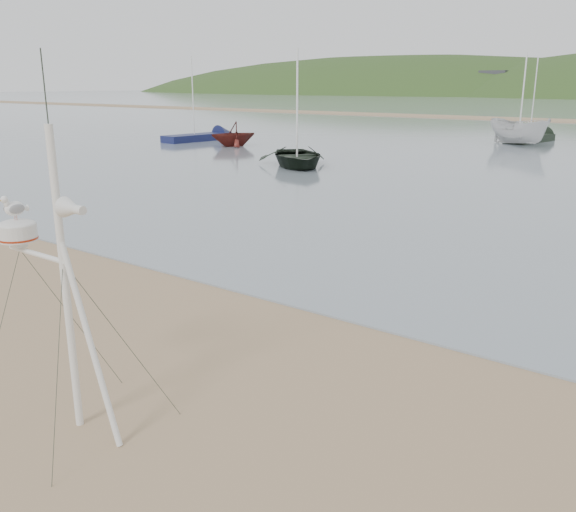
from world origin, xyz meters
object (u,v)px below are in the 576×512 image
Objects in this scene: boat_dark at (297,117)px; boat_red at (233,123)px; boat_white at (522,108)px; sailboat_blue_near at (212,136)px; mast_rig at (66,345)px; sailboat_dark_mid at (540,137)px.

boat_dark is 11.31m from boat_red.
sailboat_blue_near is at bearing 141.57° from boat_white.
mast_rig reaches higher than boat_red.
boat_white is 22.22m from sailboat_blue_near.
boat_dark is at bearing -104.35° from sailboat_dark_mid.
mast_rig is 24.79m from boat_dark.
mast_rig is 1.45× the size of boat_red.
sailboat_blue_near is at bearing 131.42° from mast_rig.
boat_dark is 1.60× the size of boat_red.
mast_rig is 0.68× the size of sailboat_dark_mid.
sailboat_dark_mid is at bearing 34.99° from sailboat_blue_near.
boat_white reaches higher than mast_rig.
boat_red is 5.60m from sailboat_blue_near.
boat_white is at bearing 63.40° from boat_red.
boat_white is (15.25, 12.31, 0.92)m from boat_red.
sailboat_blue_near is (-14.33, 8.62, -2.24)m from boat_dark.
boat_dark is at bearing -31.02° from sailboat_blue_near.
mast_rig is 40.18m from sailboat_blue_near.
sailboat_blue_near is (-26.57, 30.12, -0.80)m from mast_rig.
mast_rig is at bearing -26.83° from boat_red.
boat_red is at bearing 154.91° from boat_white.
boat_white is 0.75× the size of sailboat_dark_mid.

